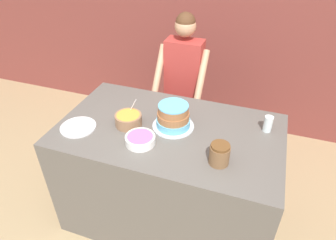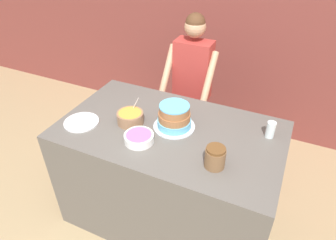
# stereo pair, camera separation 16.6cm
# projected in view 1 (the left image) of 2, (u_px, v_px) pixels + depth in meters

# --- Properties ---
(wall_back) EXTENTS (10.00, 0.05, 2.60)m
(wall_back) POSITION_uv_depth(u_px,v_px,m) (218.00, 20.00, 3.28)
(wall_back) COLOR brown
(wall_back) RESTS_ON ground_plane
(counter) EXTENTS (1.66, 0.97, 0.96)m
(counter) POSITION_uv_depth(u_px,v_px,m) (169.00, 175.00, 2.49)
(counter) COLOR #5B5651
(counter) RESTS_ON ground_plane
(person_baker) EXTENTS (0.47, 0.43, 1.58)m
(person_baker) POSITION_uv_depth(u_px,v_px,m) (183.00, 77.00, 2.89)
(person_baker) COLOR #2D2D38
(person_baker) RESTS_ON ground_plane
(cake) EXTENTS (0.31, 0.31, 0.19)m
(cake) POSITION_uv_depth(u_px,v_px,m) (173.00, 117.00, 2.19)
(cake) COLOR silver
(cake) RESTS_ON counter
(frosting_bowl_purple) EXTENTS (0.21, 0.21, 0.06)m
(frosting_bowl_purple) POSITION_uv_depth(u_px,v_px,m) (140.00, 139.00, 2.06)
(frosting_bowl_purple) COLOR white
(frosting_bowl_purple) RESTS_ON counter
(frosting_bowl_orange) EXTENTS (0.20, 0.20, 0.19)m
(frosting_bowl_orange) POSITION_uv_depth(u_px,v_px,m) (128.00, 119.00, 2.23)
(frosting_bowl_orange) COLOR #936B4C
(frosting_bowl_orange) RESTS_ON counter
(drinking_glass) EXTENTS (0.06, 0.06, 0.12)m
(drinking_glass) POSITION_uv_depth(u_px,v_px,m) (268.00, 124.00, 2.16)
(drinking_glass) COLOR silver
(drinking_glass) RESTS_ON counter
(ceramic_plate) EXTENTS (0.26, 0.26, 0.01)m
(ceramic_plate) POSITION_uv_depth(u_px,v_px,m) (78.00, 127.00, 2.22)
(ceramic_plate) COLOR silver
(ceramic_plate) RESTS_ON counter
(stoneware_jar) EXTENTS (0.13, 0.13, 0.15)m
(stoneware_jar) POSITION_uv_depth(u_px,v_px,m) (219.00, 154.00, 1.88)
(stoneware_jar) COLOR brown
(stoneware_jar) RESTS_ON counter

